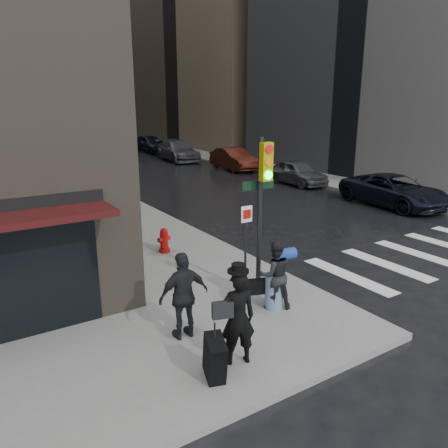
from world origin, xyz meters
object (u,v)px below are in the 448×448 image
(traffic_light, at_px, (261,197))
(parked_car_4, at_px, (150,144))
(parked_car_1, at_px, (297,172))
(parked_car_5, at_px, (127,140))
(parked_car_3, at_px, (178,151))
(man_overcoat, at_px, (233,325))
(parked_car_6, at_px, (108,135))
(man_jeans, at_px, (274,274))
(man_greycoat, at_px, (184,296))
(parked_car_0, at_px, (394,191))
(fire_hydrant, at_px, (164,241))
(parked_car_2, at_px, (234,159))

(traffic_light, distance_m, parked_car_4, 32.02)
(parked_car_1, height_order, parked_car_5, parked_car_5)
(parked_car_3, bearing_deg, man_overcoat, -109.69)
(parked_car_1, height_order, parked_car_6, parked_car_6)
(man_jeans, distance_m, parked_car_1, 16.09)
(man_jeans, xyz_separation_m, man_greycoat, (-2.25, -0.04, 0.08))
(parked_car_5, xyz_separation_m, parked_car_6, (0.12, 6.41, 0.13))
(parked_car_1, bearing_deg, parked_car_0, -87.33)
(fire_hydrant, bearing_deg, parked_car_4, 67.40)
(man_overcoat, relative_size, parked_car_4, 0.40)
(parked_car_1, distance_m, parked_car_3, 12.87)
(man_overcoat, xyz_separation_m, parked_car_3, (12.03, 25.84, -0.16))
(traffic_light, bearing_deg, parked_car_2, 60.28)
(parked_car_0, height_order, parked_car_2, parked_car_2)
(man_greycoat, relative_size, fire_hydrant, 2.30)
(parked_car_1, xyz_separation_m, parked_car_5, (-0.49, 25.66, 0.00))
(man_overcoat, relative_size, man_greycoat, 1.08)
(fire_hydrant, bearing_deg, parked_car_5, 71.26)
(fire_hydrant, relative_size, parked_car_3, 0.14)
(man_greycoat, height_order, parked_car_2, man_greycoat)
(fire_hydrant, xyz_separation_m, parked_car_5, (11.05, 32.57, 0.21))
(man_greycoat, bearing_deg, parked_car_2, -124.67)
(parked_car_3, bearing_deg, parked_car_1, -79.96)
(parked_car_5, bearing_deg, parked_car_2, -88.52)
(fire_hydrant, xyz_separation_m, parked_car_2, (11.53, 13.33, 0.26))
(parked_car_0, xyz_separation_m, parked_car_6, (-0.44, 38.49, 0.12))
(man_greycoat, relative_size, traffic_light, 0.47)
(parked_car_2, height_order, parked_car_5, parked_car_2)
(parked_car_4, bearing_deg, parked_car_2, -92.58)
(traffic_light, bearing_deg, parked_car_3, 69.90)
(parked_car_2, bearing_deg, parked_car_6, 95.53)
(man_overcoat, bearing_deg, fire_hydrant, -87.29)
(parked_car_0, bearing_deg, parked_car_5, 95.13)
(parked_car_6, bearing_deg, man_jeans, -97.84)
(parked_car_3, xyz_separation_m, parked_car_6, (0.70, 19.24, 0.05))
(traffic_light, bearing_deg, parked_car_6, 78.67)
(man_overcoat, bearing_deg, parked_car_3, -97.92)
(parked_car_4, bearing_deg, parked_car_1, -93.49)
(parked_car_1, bearing_deg, man_jeans, -131.61)
(parked_car_2, bearing_deg, parked_car_3, 104.08)
(parked_car_3, distance_m, parked_car_6, 19.26)
(parked_car_1, height_order, parked_car_4, parked_car_4)
(fire_hydrant, distance_m, parked_car_3, 22.35)
(man_overcoat, height_order, parked_car_4, man_overcoat)
(man_greycoat, xyz_separation_m, parked_car_4, (12.69, 30.93, -0.22))
(parked_car_1, bearing_deg, fire_hydrant, -147.06)
(man_overcoat, xyz_separation_m, parked_car_6, (12.73, 45.08, -0.12))
(parked_car_6, bearing_deg, parked_car_0, -83.40)
(parked_car_2, relative_size, parked_car_6, 0.76)
(fire_hydrant, bearing_deg, man_greycoat, -110.73)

